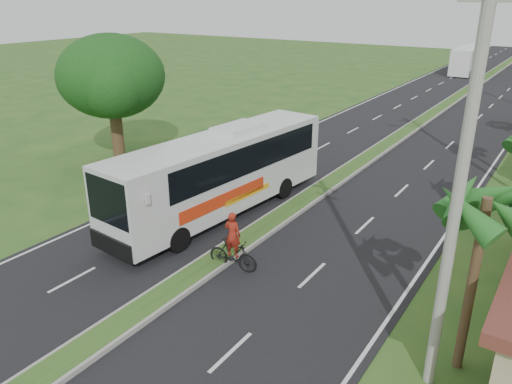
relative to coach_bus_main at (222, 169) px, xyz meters
The scene contains 11 objects.
ground 8.41m from the coach_bus_main, 71.63° to the right, with size 180.00×180.00×0.00m, color #26521E.
road_asphalt 12.74m from the coach_bus_main, 78.23° to the left, with size 14.00×160.00×0.02m, color black.
median_strip 12.72m from the coach_bus_main, 78.23° to the left, with size 1.20×160.00×0.18m.
lane_edge_left 13.15m from the coach_bus_main, 108.62° to the left, with size 0.12×160.00×0.01m, color silver.
lane_edge_right 15.54m from the coach_bus_main, 52.99° to the left, with size 0.12×160.00×0.01m, color silver.
palm_verge_a 12.75m from the coach_bus_main, 22.18° to the right, with size 2.40×2.40×5.45m.
shade_tree 10.23m from the coach_bus_main, 166.44° to the left, with size 6.30×6.00×7.54m.
utility_pole_a 12.93m from the coach_bus_main, 27.32° to the right, with size 1.60×0.28×11.00m.
coach_bus_main is the anchor object (origin of this frame).
coach_bus_far 52.79m from the coach_bus_main, 90.41° to the left, with size 2.55×11.05×3.21m.
motorcyclist 5.36m from the coach_bus_main, 49.04° to the right, with size 2.02×0.79×2.30m.
Camera 1 is at (10.44, -9.19, 9.52)m, focal length 35.00 mm.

